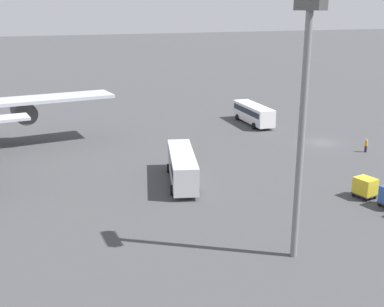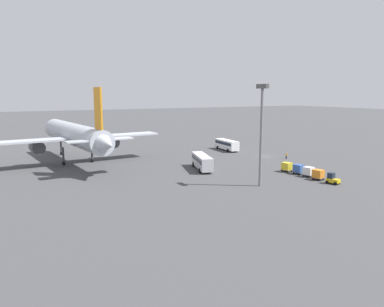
% 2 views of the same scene
% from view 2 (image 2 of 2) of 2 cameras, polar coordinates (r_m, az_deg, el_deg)
% --- Properties ---
extents(ground_plane, '(600.00, 600.00, 0.00)m').
position_cam_2_polar(ground_plane, '(104.06, 11.02, -0.41)').
color(ground_plane, '#424244').
extents(airplane, '(49.01, 41.87, 18.27)m').
position_cam_2_polar(airplane, '(96.06, -17.37, 2.69)').
color(airplane, '#B2B7C1').
rests_on(airplane, ground).
extents(shuttle_bus_near, '(10.68, 3.64, 3.11)m').
position_cam_2_polar(shuttle_bus_near, '(112.84, 5.31, 1.43)').
color(shuttle_bus_near, white).
rests_on(shuttle_bus_near, ground).
extents(shuttle_bus_far, '(11.43, 5.68, 3.30)m').
position_cam_2_polar(shuttle_bus_far, '(84.30, 1.54, -1.12)').
color(shuttle_bus_far, silver).
rests_on(shuttle_bus_far, ground).
extents(baggage_tug, '(2.64, 2.11, 2.10)m').
position_cam_2_polar(baggage_tug, '(76.19, 20.61, -3.64)').
color(baggage_tug, gold).
rests_on(baggage_tug, ground).
extents(worker_person, '(0.38, 0.38, 1.74)m').
position_cam_2_polar(worker_person, '(101.09, 14.19, -0.30)').
color(worker_person, '#1E1E2D').
rests_on(worker_person, ground).
extents(cargo_cart_orange, '(2.25, 2.00, 2.06)m').
position_cam_2_polar(cargo_cart_orange, '(78.46, 18.68, -2.98)').
color(cargo_cart_orange, '#38383D').
rests_on(cargo_cart_orange, ground).
extents(cargo_cart_white, '(2.25, 2.00, 2.06)m').
position_cam_2_polar(cargo_cart_white, '(80.69, 17.32, -2.58)').
color(cargo_cart_white, '#38383D').
rests_on(cargo_cart_white, ground).
extents(cargo_cart_blue, '(2.25, 2.00, 2.06)m').
position_cam_2_polar(cargo_cart_blue, '(82.78, 15.92, -2.23)').
color(cargo_cart_blue, '#38383D').
rests_on(cargo_cart_blue, ground).
extents(cargo_cart_yellow, '(2.25, 2.00, 2.06)m').
position_cam_2_polar(cargo_cart_yellow, '(84.47, 14.24, -1.93)').
color(cargo_cart_yellow, '#38383D').
rests_on(cargo_cart_yellow, ground).
extents(light_pole, '(2.80, 0.70, 18.70)m').
position_cam_2_polar(light_pole, '(69.12, 10.53, 4.30)').
color(light_pole, slate).
rests_on(light_pole, ground).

